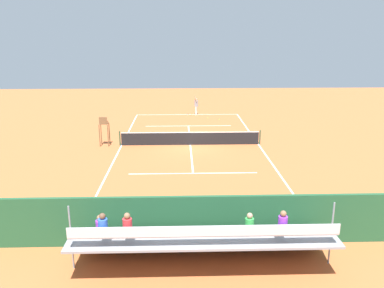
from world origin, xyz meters
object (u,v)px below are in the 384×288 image
object	(u,v)px
tennis_ball_far	(208,118)
tennis_ball_near	(219,119)
umpire_chair	(104,128)
courtside_bench	(261,221)
tennis_player	(196,105)
bleacher_stand	(200,240)
equipment_bag	(221,232)
tennis_net	(190,138)
tennis_racket	(190,114)

from	to	relation	value
tennis_ball_far	tennis_ball_near	bearing A→B (deg)	151.37
umpire_chair	courtside_bench	xyz separation A→B (m)	(-8.70, 13.31, -0.76)
tennis_player	tennis_ball_near	size ratio (longest dim) A/B	29.18
bleacher_stand	equipment_bag	size ratio (longest dim) A/B	10.07
tennis_net	tennis_racket	bearing A→B (deg)	-91.46
tennis_player	courtside_bench	bearing A→B (deg)	93.83
equipment_bag	tennis_player	world-z (taller)	tennis_player
tennis_player	bleacher_stand	bearing A→B (deg)	87.88
bleacher_stand	tennis_player	xyz separation A→B (m)	(-0.97, -26.26, 0.07)
tennis_racket	umpire_chair	bearing A→B (deg)	59.44
tennis_racket	tennis_ball_near	distance (m)	3.62
tennis_racket	tennis_ball_far	xyz separation A→B (m)	(-1.65, 1.88, 0.02)
umpire_chair	equipment_bag	world-z (taller)	umpire_chair
bleacher_stand	tennis_net	bearing A→B (deg)	-90.33
tennis_player	tennis_racket	world-z (taller)	tennis_player
equipment_bag	tennis_ball_far	world-z (taller)	equipment_bag
bleacher_stand	tennis_ball_far	distance (m)	24.63
tennis_net	equipment_bag	bearing A→B (deg)	93.80
tennis_player	tennis_net	bearing A→B (deg)	85.34
equipment_bag	tennis_ball_near	bearing A→B (deg)	-95.37
umpire_chair	tennis_ball_far	bearing A→B (deg)	-131.80
courtside_bench	tennis_ball_near	xyz separation A→B (m)	(-0.45, -21.85, -0.53)
courtside_bench	tennis_ball_near	bearing A→B (deg)	-91.19
bleacher_stand	equipment_bag	bearing A→B (deg)	-116.14
bleacher_stand	tennis_racket	distance (m)	26.42
equipment_bag	tennis_ball_near	world-z (taller)	equipment_bag
umpire_chair	tennis_player	distance (m)	12.94
tennis_net	tennis_racket	world-z (taller)	tennis_net
courtside_bench	tennis_racket	world-z (taller)	courtside_bench
bleacher_stand	courtside_bench	bearing A→B (deg)	-140.66
tennis_net	umpire_chair	size ratio (longest dim) A/B	4.81
umpire_chair	tennis_racket	xyz separation A→B (m)	(-6.48, -10.97, -1.30)
tennis_net	courtside_bench	bearing A→B (deg)	100.68
tennis_player	tennis_racket	xyz separation A→B (m)	(0.61, -0.15, -1.00)
tennis_net	equipment_bag	xyz separation A→B (m)	(-0.89, 13.40, -0.32)
tennis_player	tennis_ball_far	world-z (taller)	tennis_player
tennis_net	tennis_ball_far	xyz separation A→B (m)	(-1.93, -9.13, -0.47)
tennis_ball_near	tennis_ball_far	bearing A→B (deg)	-28.63
courtside_bench	tennis_ball_far	bearing A→B (deg)	-88.55
tennis_ball_far	bleacher_stand	bearing A→B (deg)	85.28
equipment_bag	tennis_player	size ratio (longest dim) A/B	0.47
courtside_bench	equipment_bag	xyz separation A→B (m)	(1.61, 0.13, -0.38)
tennis_net	bleacher_stand	world-z (taller)	bleacher_stand
tennis_player	equipment_bag	bearing A→B (deg)	90.01
tennis_player	tennis_racket	bearing A→B (deg)	-13.56
courtside_bench	tennis_racket	bearing A→B (deg)	-84.77
tennis_ball_near	equipment_bag	bearing A→B (deg)	84.63
umpire_chair	equipment_bag	size ratio (longest dim) A/B	2.38
courtside_bench	tennis_player	bearing A→B (deg)	-86.17
bleacher_stand	umpire_chair	bearing A→B (deg)	-68.40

